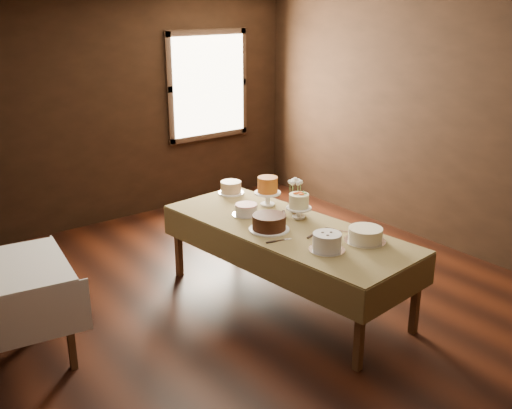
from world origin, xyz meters
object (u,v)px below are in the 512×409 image
object	(u,v)px
cake_cream	(365,235)
cake_server_b	(343,231)
cake_flowers	(299,207)
flower_vase	(295,206)
side_table	(4,280)
cake_caramel	(268,193)
cake_chocolate	(269,223)
cake_lattice	(246,210)
cake_server_e	(284,240)
cake_speckled	(231,188)
cake_server_a	(317,232)
cake_swirl	(327,243)
cake_server_d	(284,213)
display_table	(287,232)
cake_server_c	(261,219)

from	to	relation	value
cake_cream	cake_server_b	size ratio (longest dim) A/B	1.71
cake_flowers	flower_vase	bearing A→B (deg)	61.47
side_table	cake_server_b	distance (m)	2.83
cake_flowers	flower_vase	distance (m)	0.17
cake_caramel	flower_vase	xyz separation A→B (m)	(0.08, -0.32, -0.07)
side_table	cake_chocolate	world-z (taller)	cake_chocolate
cake_lattice	cake_server_b	world-z (taller)	cake_lattice
cake_server_e	cake_speckled	bearing A→B (deg)	86.54
cake_speckled	cake_server_a	world-z (taller)	cake_speckled
cake_speckled	flower_vase	bearing A→B (deg)	-79.42
cake_swirl	cake_server_e	bearing A→B (deg)	110.36
side_table	cake_server_e	bearing A→B (deg)	-21.81
cake_chocolate	flower_vase	distance (m)	0.53
cake_swirl	cake_server_a	distance (m)	0.40
cake_chocolate	cake_server_d	world-z (taller)	cake_chocolate
display_table	cake_caramel	world-z (taller)	cake_caramel
cake_speckled	cake_flowers	size ratio (longest dim) A/B	1.16
cake_speckled	cake_caramel	bearing A→B (deg)	-82.06
cake_server_a	display_table	bearing A→B (deg)	94.49
cake_cream	cake_server_c	xyz separation A→B (m)	(-0.37, 0.96, -0.06)
side_table	cake_chocolate	distance (m)	2.22
display_table	cake_server_d	world-z (taller)	cake_server_d
cake_server_e	cake_cream	bearing A→B (deg)	-27.12
cake_server_b	cake_chocolate	bearing A→B (deg)	-159.88
display_table	side_table	world-z (taller)	side_table
cake_swirl	cake_server_a	xyz separation A→B (m)	(0.20, 0.33, -0.07)
cake_server_d	flower_vase	size ratio (longest dim) A/B	1.92
flower_vase	cake_flowers	bearing A→B (deg)	-118.53
cake_cream	cake_server_c	world-z (taller)	cake_cream
display_table	cake_caramel	distance (m)	0.63
cake_cream	cake_lattice	bearing A→B (deg)	110.21
cake_server_e	display_table	bearing A→B (deg)	57.47
cake_server_d	display_table	bearing A→B (deg)	179.98
cake_chocolate	cake_swirl	bearing A→B (deg)	-82.09
cake_swirl	cake_cream	distance (m)	0.40
cake_caramel	cake_chocolate	distance (m)	0.67
cake_server_d	cake_server_c	bearing A→B (deg)	125.32
cake_chocolate	cake_server_a	world-z (taller)	cake_chocolate
cake_chocolate	cake_server_c	bearing A→B (deg)	66.87
cake_caramel	cake_server_b	size ratio (longest dim) A/B	1.26
cake_cream	side_table	bearing A→B (deg)	153.99
display_table	cake_server_c	size ratio (longest dim) A/B	10.65
cake_lattice	cake_cream	world-z (taller)	cake_cream
flower_vase	cake_chocolate	bearing A→B (deg)	-156.65
cake_server_d	cake_server_e	xyz separation A→B (m)	(-0.44, -0.52, 0.00)
cake_server_c	cake_server_e	xyz separation A→B (m)	(-0.16, -0.52, 0.00)
cake_server_e	cake_caramel	bearing A→B (deg)	72.80
cake_caramel	cake_server_b	xyz separation A→B (m)	(0.10, -0.96, -0.13)
cake_flowers	cake_server_e	bearing A→B (deg)	-144.37
cake_caramel	cake_server_b	world-z (taller)	cake_caramel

